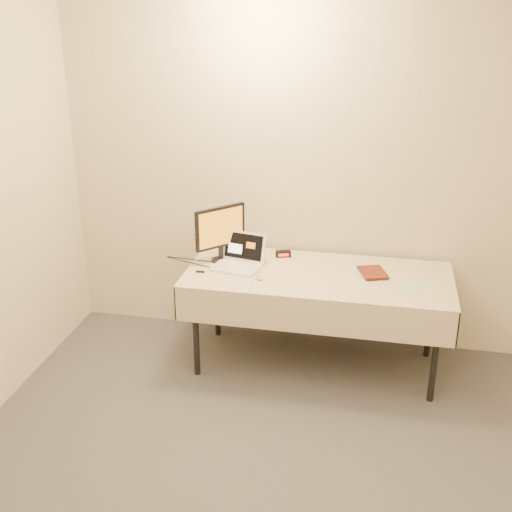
% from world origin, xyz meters
% --- Properties ---
extents(back_wall, '(4.00, 0.10, 2.70)m').
position_xyz_m(back_wall, '(0.00, 2.50, 1.35)').
color(back_wall, beige).
rests_on(back_wall, ground).
extents(table, '(1.86, 0.81, 0.74)m').
position_xyz_m(table, '(0.00, 2.05, 0.68)').
color(table, black).
rests_on(table, ground).
extents(laptop, '(0.38, 0.35, 0.22)m').
position_xyz_m(laptop, '(-0.57, 2.08, 0.79)').
color(laptop, white).
rests_on(laptop, table).
extents(monitor, '(0.30, 0.31, 0.42)m').
position_xyz_m(monitor, '(-0.73, 2.14, 0.98)').
color(monitor, black).
rests_on(monitor, table).
extents(book, '(0.17, 0.08, 0.23)m').
position_xyz_m(book, '(0.29, 2.09, 0.85)').
color(book, maroon).
rests_on(book, table).
extents(alarm_clock, '(0.12, 0.08, 0.05)m').
position_xyz_m(alarm_clock, '(-0.29, 2.31, 0.76)').
color(alarm_clock, black).
rests_on(alarm_clock, table).
extents(clicker, '(0.07, 0.09, 0.02)m').
position_xyz_m(clicker, '(-0.39, 1.88, 0.75)').
color(clicker, '#BDBDBF').
rests_on(clicker, table).
extents(paper_form, '(0.19, 0.31, 0.00)m').
position_xyz_m(paper_form, '(0.65, 1.95, 0.74)').
color(paper_form, '#B3D6AA').
rests_on(paper_form, table).
extents(usb_dongle, '(0.06, 0.02, 0.01)m').
position_xyz_m(usb_dongle, '(-0.82, 1.90, 0.74)').
color(usb_dongle, black).
rests_on(usb_dongle, table).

